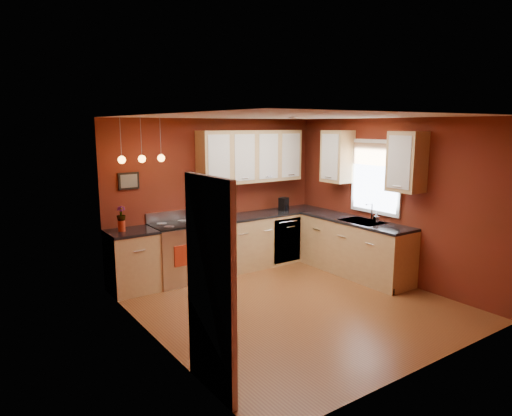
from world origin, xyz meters
TOP-DOWN VIEW (x-y plane):
  - floor at (0.00, 0.00)m, footprint 4.20×4.20m
  - ceiling at (0.00, 0.00)m, footprint 4.00×4.20m
  - wall_back at (0.00, 2.10)m, footprint 4.00×0.02m
  - wall_front at (0.00, -2.10)m, footprint 4.00×0.02m
  - wall_left at (-2.00, 0.00)m, footprint 0.02×4.20m
  - wall_right at (2.00, 0.00)m, footprint 0.02×4.20m
  - base_cabinets_back_left at (-1.65, 1.80)m, footprint 0.70×0.60m
  - base_cabinets_back_right at (0.73, 1.80)m, footprint 2.54×0.60m
  - base_cabinets_right at (1.70, 0.45)m, footprint 0.60×2.10m
  - counter_back_left at (-1.65, 1.80)m, footprint 0.70×0.62m
  - counter_back_right at (0.73, 1.80)m, footprint 2.54×0.62m
  - counter_right at (1.70, 0.45)m, footprint 0.62×2.10m
  - gas_range at (-0.92, 1.80)m, footprint 0.76×0.64m
  - dishwasher_front at (1.10, 1.51)m, footprint 0.60×0.02m
  - sink at (1.70, 0.30)m, footprint 0.50×0.70m
  - window at (1.97, 0.30)m, footprint 0.06×1.02m
  - door_left_wall at (-1.97, -1.20)m, footprint 0.12×0.82m
  - upper_cabinets_back at (0.60, 1.93)m, footprint 2.00×0.35m
  - upper_cabinets_right at (1.82, 0.32)m, footprint 0.35×1.95m
  - wall_picture at (-1.55, 2.08)m, footprint 0.32×0.03m
  - pendant_lights at (-1.45, 1.75)m, footprint 0.71×0.11m
  - red_canister at (-0.32, 1.88)m, footprint 0.15×0.15m
  - red_vase at (-1.78, 1.83)m, footprint 0.10×0.10m
  - flowers at (-1.78, 1.83)m, footprint 0.15×0.15m
  - coffee_maker at (1.26, 1.81)m, footprint 0.20×0.20m
  - soap_pump at (1.77, 0.08)m, footprint 0.09×0.09m
  - dish_towel at (-0.99, 1.47)m, footprint 0.24×0.02m

SIDE VIEW (x-z plane):
  - floor at x=0.00m, z-range 0.00..0.00m
  - base_cabinets_back_left at x=-1.65m, z-range 0.00..0.90m
  - base_cabinets_back_right at x=0.73m, z-range 0.00..0.90m
  - base_cabinets_right at x=1.70m, z-range 0.00..0.90m
  - dishwasher_front at x=1.10m, z-range 0.05..0.85m
  - gas_range at x=-0.92m, z-range -0.07..1.04m
  - dish_towel at x=-0.99m, z-range 0.36..0.68m
  - sink at x=1.70m, z-range 0.75..1.08m
  - counter_back_left at x=-1.65m, z-range 0.90..0.94m
  - counter_back_right at x=0.73m, z-range 0.90..0.94m
  - counter_right at x=1.70m, z-range 0.90..0.94m
  - soap_pump at x=1.77m, z-range 0.94..1.10m
  - red_vase at x=-1.78m, z-range 0.94..1.10m
  - door_left_wall at x=-1.97m, z-range 0.00..2.05m
  - coffee_maker at x=1.26m, z-range 0.93..1.17m
  - red_canister at x=-0.32m, z-range 0.94..1.16m
  - flowers at x=-1.78m, z-range 1.08..1.32m
  - wall_back at x=0.00m, z-range 0.00..2.60m
  - wall_front at x=0.00m, z-range 0.00..2.60m
  - wall_left at x=-2.00m, z-range 0.00..2.60m
  - wall_right at x=2.00m, z-range 0.00..2.60m
  - wall_picture at x=-1.55m, z-range 1.52..1.78m
  - window at x=1.97m, z-range 1.08..2.30m
  - upper_cabinets_back at x=0.60m, z-range 1.50..2.40m
  - upper_cabinets_right at x=1.82m, z-range 1.50..2.40m
  - pendant_lights at x=-1.45m, z-range 1.68..2.34m
  - ceiling at x=0.00m, z-range 2.59..2.61m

